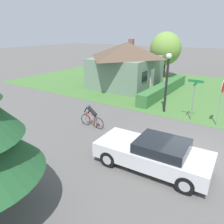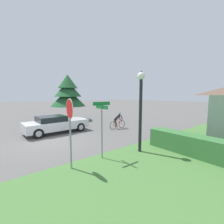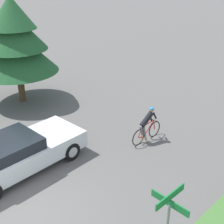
{
  "view_description": "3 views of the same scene",
  "coord_description": "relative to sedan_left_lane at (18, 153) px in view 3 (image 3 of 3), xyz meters",
  "views": [
    {
      "loc": [
        -9.37,
        -1.8,
        5.38
      ],
      "look_at": [
        -0.75,
        3.96,
        1.51
      ],
      "focal_mm": 35.0,
      "sensor_mm": 36.0,
      "label": 1
    },
    {
      "loc": [
        9.72,
        -2.59,
        2.9
      ],
      "look_at": [
        -0.6,
        5.56,
        1.43
      ],
      "focal_mm": 24.0,
      "sensor_mm": 36.0,
      "label": 2
    },
    {
      "loc": [
        6.76,
        -2.94,
        6.67
      ],
      "look_at": [
        -0.33,
        4.04,
        1.82
      ],
      "focal_mm": 50.0,
      "sensor_mm": 36.0,
      "label": 3
    }
  ],
  "objects": [
    {
      "name": "conifer_tall_near",
      "position": [
        -5.32,
        3.2,
        2.51
      ],
      "size": [
        4.0,
        4.0,
        5.29
      ],
      "color": "#4C3823",
      "rests_on": "ground"
    },
    {
      "name": "ground_plane",
      "position": [
        1.98,
        -1.09,
        -0.68
      ],
      "size": [
        140.0,
        140.0,
        0.0
      ],
      "primitive_type": "plane",
      "color": "#5B5956"
    },
    {
      "name": "street_name_sign",
      "position": [
        6.17,
        0.1,
        1.13
      ],
      "size": [
        0.9,
        0.9,
        2.62
      ],
      "color": "gray",
      "rests_on": "ground"
    },
    {
      "name": "sedan_left_lane",
      "position": [
        0.0,
        0.0,
        0.0
      ],
      "size": [
        2.1,
        4.73,
        1.33
      ],
      "rotation": [
        0.0,
        0.0,
        1.61
      ],
      "color": "silver",
      "rests_on": "ground"
    },
    {
      "name": "cyclist",
      "position": [
        1.87,
        4.71,
        0.01
      ],
      "size": [
        0.44,
        1.7,
        1.45
      ],
      "rotation": [
        0.0,
        0.0,
        1.55
      ],
      "color": "black",
      "rests_on": "ground"
    }
  ]
}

